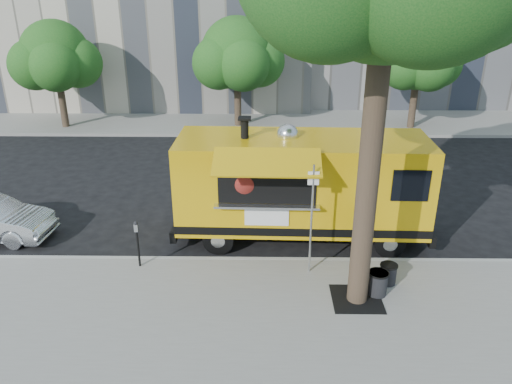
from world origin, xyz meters
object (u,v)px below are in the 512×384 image
(far_tree_c, at_px, (419,57))
(trash_bin_right, at_px, (388,273))
(far_tree_a, at_px, (55,55))
(far_tree_b, at_px, (237,53))
(parking_meter, at_px, (137,239))
(sign_post, at_px, (312,213))
(trash_bin_left, at_px, (378,283))
(food_truck, at_px, (300,185))

(far_tree_c, distance_m, trash_bin_right, 15.52)
(far_tree_a, distance_m, far_tree_b, 9.01)
(far_tree_a, distance_m, trash_bin_right, 20.01)
(far_tree_a, distance_m, parking_meter, 15.59)
(sign_post, relative_size, trash_bin_left, 4.88)
(far_tree_a, height_order, far_tree_b, far_tree_b)
(parking_meter, xyz_separation_m, trash_bin_right, (6.50, -0.74, -0.54))
(food_truck, relative_size, trash_bin_right, 14.10)
(sign_post, xyz_separation_m, food_truck, (-0.14, 2.12, -0.10))
(sign_post, height_order, food_truck, food_truck)
(far_tree_b, relative_size, parking_meter, 4.12)
(sign_post, bearing_deg, far_tree_c, 65.19)
(far_tree_b, xyz_separation_m, far_tree_c, (9.00, -0.30, -0.12))
(far_tree_c, bearing_deg, far_tree_b, 178.09)
(sign_post, relative_size, parking_meter, 2.25)
(far_tree_b, height_order, parking_meter, far_tree_b)
(sign_post, xyz_separation_m, parking_meter, (-4.55, 0.20, -0.87))
(sign_post, bearing_deg, trash_bin_right, -15.44)
(far_tree_b, distance_m, trash_bin_right, 15.83)
(food_truck, relative_size, trash_bin_left, 12.31)
(food_truck, xyz_separation_m, trash_bin_right, (2.09, -2.66, -1.31))
(food_truck, bearing_deg, far_tree_c, 62.35)
(trash_bin_right, bearing_deg, trash_bin_left, -127.56)
(parking_meter, xyz_separation_m, trash_bin_left, (6.13, -1.22, -0.50))
(far_tree_a, xyz_separation_m, far_tree_c, (18.00, 0.10, -0.06))
(food_truck, bearing_deg, trash_bin_left, -59.91)
(far_tree_b, height_order, far_tree_c, far_tree_b)
(sign_post, height_order, trash_bin_left, sign_post)
(parking_meter, bearing_deg, trash_bin_left, -11.30)
(far_tree_b, relative_size, food_truck, 0.73)
(trash_bin_left, xyz_separation_m, trash_bin_right, (0.37, 0.49, -0.04))
(food_truck, bearing_deg, far_tree_b, 102.71)
(parking_meter, relative_size, food_truck, 0.18)
(sign_post, bearing_deg, far_tree_a, 129.83)
(trash_bin_left, bearing_deg, far_tree_c, 71.97)
(food_truck, distance_m, trash_bin_right, 3.63)
(far_tree_a, height_order, trash_bin_right, far_tree_a)
(far_tree_c, bearing_deg, far_tree_a, -179.68)
(parking_meter, relative_size, trash_bin_left, 2.17)
(far_tree_a, bearing_deg, far_tree_c, 0.32)
(far_tree_a, xyz_separation_m, sign_post, (11.55, -13.85, -1.93))
(far_tree_a, distance_m, trash_bin_left, 20.11)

